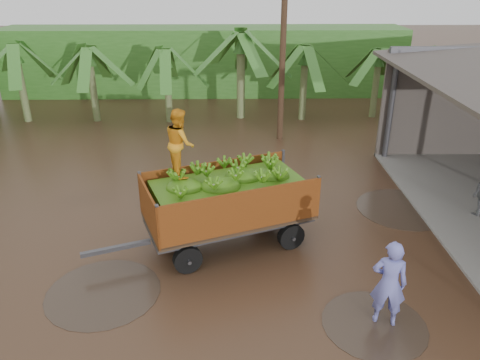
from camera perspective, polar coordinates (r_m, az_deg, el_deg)
name	(u,v)px	position (r m, az deg, el deg)	size (l,w,h in m)	color
ground	(250,239)	(12.56, 1.20, -7.17)	(100.00, 100.00, 0.00)	black
hedge_north	(204,61)	(27.14, -4.37, 14.30)	(22.00, 3.00, 3.60)	#2D661E
banana_trailer	(227,198)	(11.80, -1.63, -2.27)	(5.74, 3.36, 3.59)	#9A4A16
man_blue	(389,283)	(9.83, 17.70, -11.91)	(0.69, 0.45, 1.90)	#6B6EC3
utility_pole	(283,43)	(18.92, 5.27, 16.29)	(1.20, 0.24, 7.71)	#47301E
banana_plants	(94,106)	(18.64, -17.42, 8.64)	(24.54, 20.58, 4.15)	#2D661E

